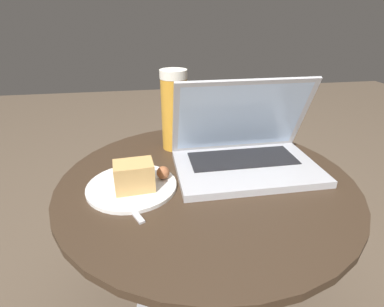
% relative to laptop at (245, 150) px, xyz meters
% --- Properties ---
extents(table, '(0.72, 0.72, 0.49)m').
position_rel_laptop_xyz_m(table, '(-0.11, -0.04, -0.19)').
color(table, '#9E9EA3').
rests_on(table, ground_plane).
extents(laptop, '(0.36, 0.24, 0.23)m').
position_rel_laptop_xyz_m(laptop, '(0.00, 0.00, 0.00)').
color(laptop, '#B2B2B7').
rests_on(laptop, table).
extents(beer_glass, '(0.08, 0.08, 0.23)m').
position_rel_laptop_xyz_m(beer_glass, '(-0.16, 0.16, 0.07)').
color(beer_glass, gold).
rests_on(beer_glass, table).
extents(snack_plate, '(0.21, 0.21, 0.07)m').
position_rel_laptop_xyz_m(snack_plate, '(-0.29, -0.06, -0.03)').
color(snack_plate, white).
rests_on(snack_plate, table).
extents(fork, '(0.08, 0.16, 0.01)m').
position_rel_laptop_xyz_m(fork, '(-0.31, -0.11, -0.05)').
color(fork, silver).
rests_on(fork, table).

